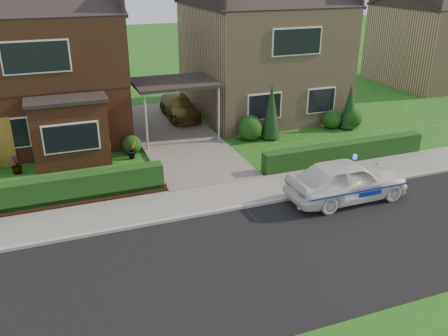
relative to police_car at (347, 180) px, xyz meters
name	(u,v)px	position (x,y,z in m)	size (l,w,h in m)	color
ground	(278,256)	(-3.87, -2.40, -0.75)	(120.00, 120.00, 0.00)	#165215
road	(278,256)	(-3.87, -2.40, -0.75)	(60.00, 6.00, 0.02)	black
kerb	(238,208)	(-3.87, 0.65, -0.69)	(60.00, 0.16, 0.12)	#9E9993
sidewalk	(227,195)	(-3.87, 1.70, -0.70)	(60.00, 2.00, 0.10)	slate
driveway	(176,136)	(-3.87, 8.60, -0.69)	(3.80, 12.00, 0.12)	#666059
house_left	(37,56)	(-9.65, 11.50, 3.06)	(7.50, 9.53, 7.25)	brown
house_right	(261,45)	(1.93, 11.59, 2.91)	(7.50, 8.06, 7.25)	tan
carport_link	(174,84)	(-3.87, 8.55, 1.91)	(3.80, 3.00, 2.77)	black
dwarf_wall	(57,204)	(-9.67, 2.90, -0.57)	(7.70, 0.25, 0.36)	brown
hedge_left	(57,207)	(-9.67, 3.05, -0.75)	(7.50, 0.55, 0.90)	#113511
hedge_right	(344,162)	(1.93, 2.95, -0.75)	(7.50, 0.55, 0.80)	#113511
shrub_left_mid	(95,146)	(-7.87, 6.90, -0.09)	(1.32, 1.32, 1.32)	#113511
shrub_left_near	(132,145)	(-6.27, 7.20, -0.33)	(0.84, 0.84, 0.84)	#113511
shrub_right_near	(250,128)	(-0.67, 7.00, -0.15)	(1.20, 1.20, 1.20)	#113511
shrub_right_mid	(332,119)	(3.93, 7.10, -0.27)	(0.96, 0.96, 0.96)	#113511
shrub_right_far	(352,118)	(4.93, 6.80, -0.21)	(1.08, 1.08, 1.08)	#113511
conifer_a	(271,113)	(0.33, 6.80, 0.55)	(0.90, 0.90, 2.60)	black
conifer_b	(349,108)	(4.73, 6.80, 0.35)	(0.90, 0.90, 2.20)	black
neighbour_right	(434,46)	(16.13, 13.60, 1.85)	(6.50, 7.00, 5.20)	tan
police_car	(347,180)	(0.00, 0.00, 0.00)	(4.04, 4.40, 1.66)	silver
driveway_car	(179,107)	(-2.87, 11.46, -0.07)	(1.57, 3.86, 1.12)	brown
potted_plant_b	(132,150)	(-6.37, 6.60, -0.36)	(0.42, 0.34, 0.77)	gray
potted_plant_c	(16,165)	(-11.02, 6.60, -0.38)	(0.41, 0.41, 0.73)	gray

